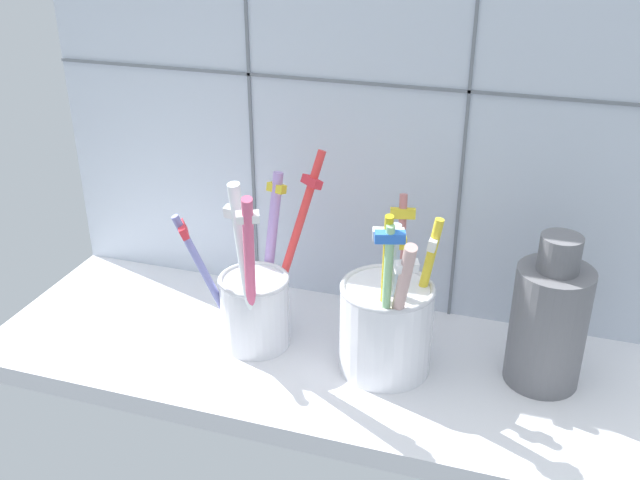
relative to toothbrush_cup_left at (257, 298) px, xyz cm
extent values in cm
cube|color=silver|center=(6.25, -0.25, -5.84)|extent=(64.00, 22.00, 2.00)
cube|color=silver|center=(6.25, 11.75, 15.66)|extent=(64.00, 2.00, 45.00)
cube|color=slate|center=(-4.42, 10.65, 15.66)|extent=(0.30, 0.20, 45.00)
cube|color=slate|center=(16.91, 10.65, 15.66)|extent=(0.30, 0.20, 45.00)
cube|color=slate|center=(6.25, 10.65, 18.50)|extent=(64.00, 0.20, 0.30)
cylinder|color=white|center=(-0.10, 0.16, -1.34)|extent=(6.55, 6.55, 7.00)
torus|color=silver|center=(-0.10, 0.16, 2.16)|extent=(6.72, 6.72, 0.50)
cylinder|color=#B28DD6|center=(0.04, 3.73, 3.21)|extent=(2.23, 4.18, 15.50)
cube|color=yellow|center=(0.42, 4.88, 9.40)|extent=(2.03, 1.48, 0.95)
cylinder|color=#7578BC|center=(-4.13, -1.64, 2.25)|extent=(5.10, 3.62, 13.63)
cube|color=#E5333F|center=(-5.68, -2.63, 7.56)|extent=(2.08, 2.53, 1.17)
cylinder|color=white|center=(0.59, -3.39, 4.50)|extent=(1.51, 3.75, 18.03)
cube|color=white|center=(0.49, -4.24, 10.71)|extent=(2.44, 1.19, 1.03)
cylinder|color=#DA537C|center=(1.18, -3.90, 4.38)|extent=(3.76, 6.70, 17.94)
cube|color=white|center=(2.15, -6.00, 11.32)|extent=(2.13, 1.72, 1.06)
cylinder|color=#F73C3C|center=(2.51, 3.31, 4.38)|extent=(5.27, 6.40, 17.92)
cube|color=#E5333F|center=(3.88, 5.05, 10.38)|extent=(2.47, 2.28, 1.07)
cylinder|color=white|center=(12.60, 0.16, -0.67)|extent=(8.35, 8.35, 8.34)
torus|color=silver|center=(12.60, 0.16, 3.50)|extent=(8.43, 8.43, 0.50)
cylinder|color=#C27070|center=(12.81, 4.10, 2.83)|extent=(1.50, 3.47, 14.66)
cube|color=yellow|center=(12.58, 5.04, 8.37)|extent=(2.43, 1.41, 1.06)
cylinder|color=gold|center=(12.85, -2.56, 3.90)|extent=(1.80, 4.41, 16.83)
cube|color=white|center=(13.20, -3.89, 10.46)|extent=(2.62, 1.47, 1.09)
cylinder|color=#C89F9A|center=(14.09, -3.18, 3.04)|extent=(3.97, 6.39, 15.33)
cube|color=white|center=(14.97, -4.90, 8.42)|extent=(2.11, 1.75, 1.12)
cylinder|color=#9CDD9B|center=(13.23, -3.67, 3.58)|extent=(1.48, 2.87, 16.12)
cube|color=blue|center=(13.47, -4.50, 10.56)|extent=(2.57, 1.56, 0.97)
cylinder|color=#ABC4E9|center=(13.16, -1.09, 2.91)|extent=(1.57, 2.24, 14.77)
cube|color=yellow|center=(13.28, -1.46, 8.63)|extent=(2.04, 1.39, 1.10)
cylinder|color=yellow|center=(15.38, 1.13, 2.80)|extent=(3.04, 0.89, 14.60)
cube|color=white|center=(16.10, 1.11, 7.84)|extent=(0.88, 2.06, 1.07)
cylinder|color=slate|center=(26.39, 2.20, 0.72)|extent=(6.55, 6.55, 11.12)
cylinder|color=slate|center=(26.39, 2.20, 7.84)|extent=(3.48, 3.48, 3.13)
camera|label=1|loc=(23.82, -54.55, 35.41)|focal=40.86mm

